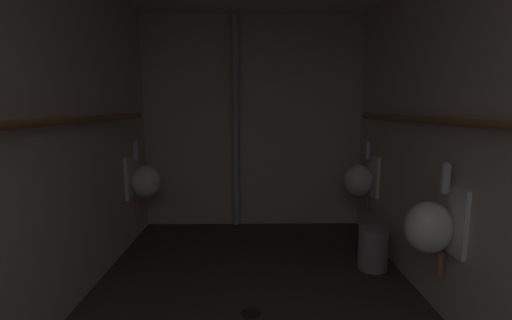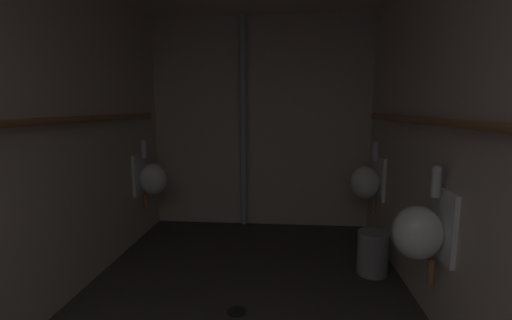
# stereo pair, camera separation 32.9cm
# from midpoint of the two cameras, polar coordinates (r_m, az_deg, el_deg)

# --- Properties ---
(wall_left) EXTENTS (0.06, 4.09, 2.48)m
(wall_left) POSITION_cam_midpoint_polar(r_m,az_deg,el_deg) (2.65, -34.39, 2.93)
(wall_left) COLOR beige
(wall_left) RESTS_ON ground
(wall_right) EXTENTS (0.06, 4.09, 2.48)m
(wall_right) POSITION_cam_midpoint_polar(r_m,az_deg,el_deg) (2.51, 27.30, 3.24)
(wall_right) COLOR beige
(wall_right) RESTS_ON ground
(wall_back) EXTENTS (2.70, 0.06, 2.48)m
(wall_back) POSITION_cam_midpoint_polar(r_m,az_deg,el_deg) (4.22, -2.77, 5.96)
(wall_back) COLOR beige
(wall_back) RESTS_ON ground
(urinal_left_mid) EXTENTS (0.32, 0.30, 0.76)m
(urinal_left_mid) POSITION_cam_midpoint_polar(r_m,az_deg,el_deg) (3.91, -20.04, -3.12)
(urinal_left_mid) COLOR white
(urinal_right_mid) EXTENTS (0.32, 0.30, 0.76)m
(urinal_right_mid) POSITION_cam_midpoint_polar(r_m,az_deg,el_deg) (2.50, 23.21, -9.78)
(urinal_right_mid) COLOR white
(urinal_right_far) EXTENTS (0.32, 0.30, 0.76)m
(urinal_right_far) POSITION_cam_midpoint_polar(r_m,az_deg,el_deg) (3.85, 14.31, -3.05)
(urinal_right_far) COLOR white
(supply_pipe_left) EXTENTS (0.06, 3.29, 0.06)m
(supply_pipe_left) POSITION_cam_midpoint_polar(r_m,az_deg,el_deg) (2.60, -32.91, 5.25)
(supply_pipe_left) COLOR #936038
(supply_pipe_right) EXTENTS (0.06, 3.29, 0.06)m
(supply_pipe_right) POSITION_cam_midpoint_polar(r_m,az_deg,el_deg) (2.48, 25.41, 5.69)
(supply_pipe_right) COLOR #936038
(standpipe_back_wall) EXTENTS (0.08, 0.08, 2.43)m
(standpipe_back_wall) POSITION_cam_midpoint_polar(r_m,az_deg,el_deg) (4.13, -5.62, 5.87)
(standpipe_back_wall) COLOR #B2B2B2
(standpipe_back_wall) RESTS_ON ground
(floor_drain) EXTENTS (0.14, 0.14, 0.01)m
(floor_drain) POSITION_cam_midpoint_polar(r_m,az_deg,el_deg) (2.69, -4.67, -23.54)
(floor_drain) COLOR black
(floor_drain) RESTS_ON ground
(waste_bin) EXTENTS (0.26, 0.26, 0.37)m
(waste_bin) POSITION_cam_midpoint_polar(r_m,az_deg,el_deg) (3.33, 15.70, -13.66)
(waste_bin) COLOR gray
(waste_bin) RESTS_ON ground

